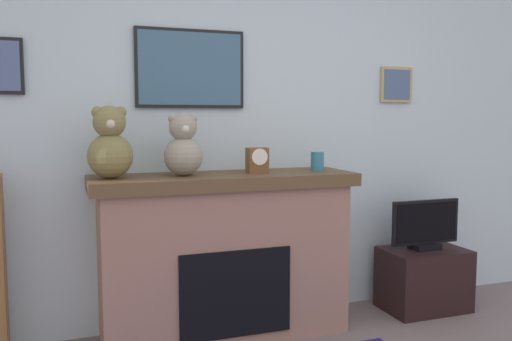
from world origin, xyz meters
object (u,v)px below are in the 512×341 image
at_px(fireplace, 224,254).
at_px(television, 425,226).
at_px(tv_stand, 424,279).
at_px(mantel_clock, 257,160).
at_px(candle_jar, 317,161).
at_px(teddy_bear_brown, 110,146).
at_px(teddy_bear_tan, 183,148).

xyz_separation_m(fireplace, television, (1.50, -0.05, 0.09)).
relative_size(tv_stand, television, 1.09).
height_order(fireplace, mantel_clock, mantel_clock).
xyz_separation_m(candle_jar, mantel_clock, (-0.43, -0.00, 0.02)).
distance_m(television, teddy_bear_brown, 2.27).
height_order(fireplace, candle_jar, candle_jar).
bearing_deg(fireplace, tv_stand, -2.04).
bearing_deg(teddy_bear_brown, mantel_clock, -0.07).
height_order(fireplace, television, fireplace).
xyz_separation_m(tv_stand, candle_jar, (-0.85, 0.04, 0.89)).
distance_m(fireplace, teddy_bear_brown, 0.99).
bearing_deg(mantel_clock, teddy_bear_brown, 179.93).
relative_size(television, mantel_clock, 3.38).
xyz_separation_m(fireplace, teddy_bear_brown, (-0.69, -0.02, 0.71)).
relative_size(fireplace, teddy_bear_brown, 3.93).
distance_m(tv_stand, teddy_bear_brown, 2.41).
height_order(candle_jar, mantel_clock, mantel_clock).
xyz_separation_m(fireplace, teddy_bear_tan, (-0.26, -0.02, 0.69)).
bearing_deg(teddy_bear_brown, candle_jar, 0.02).
bearing_deg(television, candle_jar, 177.53).
distance_m(tv_stand, television, 0.40).
relative_size(mantel_clock, teddy_bear_tan, 0.42).
distance_m(television, candle_jar, 0.99).
xyz_separation_m(television, teddy_bear_brown, (-2.19, 0.04, 0.62)).
bearing_deg(tv_stand, fireplace, 177.96).
relative_size(television, teddy_bear_brown, 1.30).
xyz_separation_m(tv_stand, mantel_clock, (-1.28, 0.03, 0.90)).
relative_size(tv_stand, candle_jar, 4.69).
bearing_deg(teddy_bear_tan, tv_stand, -1.14).
bearing_deg(tv_stand, candle_jar, 177.62).
height_order(fireplace, teddy_bear_brown, teddy_bear_brown).
bearing_deg(candle_jar, teddy_bear_brown, -179.98).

